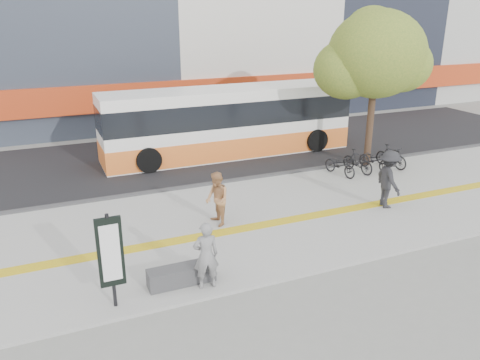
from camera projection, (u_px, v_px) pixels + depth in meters
name	position (u px, v px, depth m)	size (l,w,h in m)	color
ground	(259.00, 245.00, 13.43)	(120.00, 120.00, 0.00)	slate
sidewalk	(238.00, 223.00, 14.72)	(40.00, 7.00, 0.08)	gray
tactile_strip	(245.00, 228.00, 14.27)	(40.00, 0.45, 0.01)	gold
street	(173.00, 158.00, 21.22)	(40.00, 8.00, 0.06)	black
curb	(202.00, 186.00, 17.74)	(40.00, 0.25, 0.14)	#323234
bench	(181.00, 275.00, 11.33)	(1.60, 0.45, 0.45)	#323234
signboard	(111.00, 254.00, 10.12)	(0.55, 0.10, 2.20)	black
street_tree	(374.00, 56.00, 18.74)	(4.40, 3.80, 6.31)	#312116
bus	(228.00, 124.00, 21.22)	(11.14, 2.64, 2.96)	white
bicycle_row	(366.00, 161.00, 19.16)	(3.28, 1.67, 0.93)	black
seated_woman	(206.00, 255.00, 11.01)	(0.60, 0.39, 1.65)	black
pedestrian_tan	(217.00, 199.00, 14.25)	(0.80, 0.62, 1.65)	#AE794D
pedestrian_dark	(389.00, 179.00, 15.53)	(1.24, 0.71, 1.91)	black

